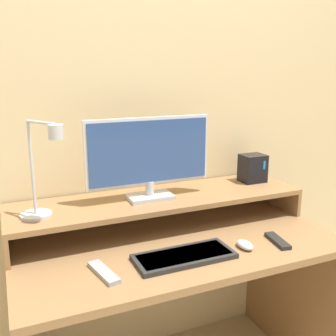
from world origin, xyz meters
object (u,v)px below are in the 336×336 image
object	(u,v)px
remote_control	(104,272)
router_dock	(253,168)
monitor	(149,156)
remote_secondary	(278,241)
keyboard	(184,256)
mouse	(245,245)
desk_lamp	(43,175)

from	to	relation	value
remote_control	router_dock	bearing A→B (deg)	23.25
monitor	remote_secondary	xyz separation A→B (m)	(0.42, -0.35, -0.32)
monitor	remote_control	size ratio (longest dim) A/B	3.09
remote_control	keyboard	bearing A→B (deg)	-1.01
keyboard	monitor	bearing A→B (deg)	91.71
monitor	remote_control	bearing A→B (deg)	-132.23
mouse	remote_secondary	bearing A→B (deg)	-3.82
monitor	remote_secondary	world-z (taller)	monitor
monitor	keyboard	size ratio (longest dim) A/B	1.47
router_dock	remote_control	bearing A→B (deg)	-156.75
keyboard	remote_control	xyz separation A→B (m)	(-0.30, 0.01, -0.00)
router_dock	keyboard	size ratio (longest dim) A/B	0.37
keyboard	remote_secondary	world-z (taller)	keyboard
remote_control	remote_secondary	size ratio (longest dim) A/B	1.16
monitor	mouse	world-z (taller)	monitor
mouse	remote_control	distance (m)	0.56
router_dock	mouse	world-z (taller)	router_dock
router_dock	remote_control	distance (m)	0.95
router_dock	remote_secondary	bearing A→B (deg)	-110.44
desk_lamp	mouse	bearing A→B (deg)	-20.66
monitor	keyboard	bearing A→B (deg)	-88.29
router_dock	keyboard	world-z (taller)	router_dock
monitor	remote_control	world-z (taller)	monitor
mouse	remote_secondary	size ratio (longest dim) A/B	0.57
desk_lamp	keyboard	size ratio (longest dim) A/B	0.99
monitor	remote_control	distance (m)	0.54
remote_control	remote_secondary	distance (m)	0.71
desk_lamp	router_dock	size ratio (longest dim) A/B	2.71
desk_lamp	remote_secondary	bearing A→B (deg)	-17.88
remote_secondary	mouse	bearing A→B (deg)	176.18
desk_lamp	keyboard	bearing A→B (deg)	-29.03
keyboard	remote_secondary	bearing A→B (deg)	-3.63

